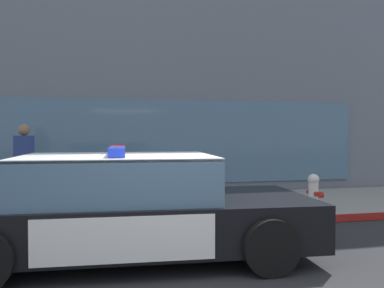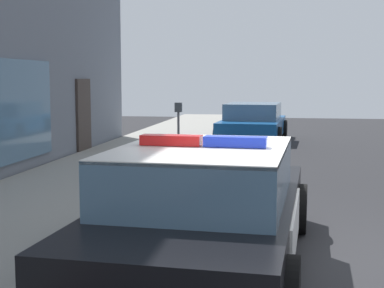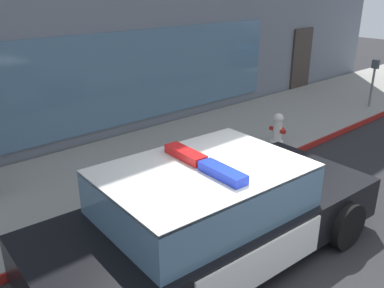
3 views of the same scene
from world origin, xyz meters
name	(u,v)px [view 3 (image 3 of 3)]	position (x,y,z in m)	size (l,w,h in m)	color
ground	(297,275)	(0.00, 0.00, 0.00)	(48.00, 48.00, 0.00)	#262628
sidewalk	(125,171)	(0.00, 3.96, 0.07)	(48.00, 3.23, 0.15)	gray
curb_red_paint	(179,202)	(0.00, 2.33, 0.08)	(28.80, 0.04, 0.14)	maroon
police_cruiser	(210,213)	(-0.57, 1.02, 0.68)	(4.91, 2.39, 1.49)	black
fire_hydrant	(278,130)	(3.15, 2.75, 0.50)	(0.34, 0.39, 0.73)	silver
parking_meter	(374,74)	(7.59, 2.85, 1.08)	(0.12, 0.18, 1.34)	slate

